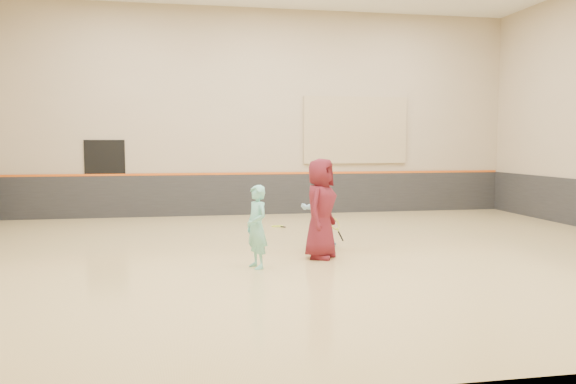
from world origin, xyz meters
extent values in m
cube|color=tan|center=(0.00, 0.00, -0.10)|extent=(15.00, 12.00, 0.20)
cube|color=tan|center=(0.00, 6.01, 3.00)|extent=(15.00, 0.02, 6.00)
cube|color=tan|center=(0.00, -6.01, 3.00)|extent=(15.00, 0.02, 6.00)
cube|color=#232326|center=(0.00, 5.97, 0.60)|extent=(14.90, 0.04, 1.20)
cube|color=#D85914|center=(0.00, 5.96, 1.22)|extent=(14.90, 0.03, 0.06)
cube|color=tan|center=(2.80, 5.95, 2.50)|extent=(3.20, 0.08, 2.00)
cube|color=black|center=(-4.50, 5.98, 1.10)|extent=(1.10, 0.05, 2.20)
imported|color=#7FDDCB|center=(-1.11, -1.12, 0.70)|extent=(0.49, 0.60, 1.41)
imported|color=#95C6E6|center=(0.39, 0.65, 0.76)|extent=(0.83, 0.71, 1.51)
imported|color=maroon|center=(0.15, -0.51, 0.92)|extent=(0.97, 1.07, 1.83)
sphere|color=yellow|center=(0.45, 0.23, 0.03)|extent=(0.07, 0.07, 0.07)
sphere|color=#CFD631|center=(0.27, -0.68, 1.16)|extent=(0.07, 0.07, 0.07)
sphere|color=yellow|center=(-0.60, 3.85, 0.03)|extent=(0.07, 0.07, 0.07)
camera|label=1|loc=(-2.27, -10.42, 2.11)|focal=35.00mm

